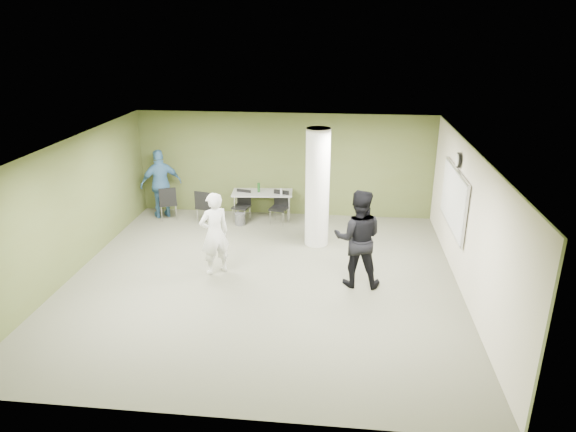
# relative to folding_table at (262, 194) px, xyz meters

# --- Properties ---
(floor) EXTENTS (8.00, 8.00, 0.00)m
(floor) POSITION_rel_folding_table_xyz_m (0.54, -3.52, -0.71)
(floor) COLOR #575845
(floor) RESTS_ON ground
(ceiling) EXTENTS (8.00, 8.00, 0.00)m
(ceiling) POSITION_rel_folding_table_xyz_m (0.54, -3.52, 2.09)
(ceiling) COLOR white
(ceiling) RESTS_ON wall_back
(wall_back) EXTENTS (8.00, 2.80, 0.02)m
(wall_back) POSITION_rel_folding_table_xyz_m (0.54, 0.48, 0.69)
(wall_back) COLOR #4E5628
(wall_back) RESTS_ON floor
(wall_left) EXTENTS (0.02, 8.00, 2.80)m
(wall_left) POSITION_rel_folding_table_xyz_m (-3.46, -3.52, 0.69)
(wall_left) COLOR #4E5628
(wall_left) RESTS_ON floor
(wall_right_cream) EXTENTS (0.02, 8.00, 2.80)m
(wall_right_cream) POSITION_rel_folding_table_xyz_m (4.54, -3.52, 0.69)
(wall_right_cream) COLOR beige
(wall_right_cream) RESTS_ON floor
(column) EXTENTS (0.56, 0.56, 2.80)m
(column) POSITION_rel_folding_table_xyz_m (1.54, -1.52, 0.69)
(column) COLOR silver
(column) RESTS_ON floor
(whiteboard) EXTENTS (0.05, 2.30, 1.30)m
(whiteboard) POSITION_rel_folding_table_xyz_m (4.46, -2.32, 0.79)
(whiteboard) COLOR silver
(whiteboard) RESTS_ON wall_right_cream
(wall_clock) EXTENTS (0.06, 0.32, 0.32)m
(wall_clock) POSITION_rel_folding_table_xyz_m (4.46, -2.32, 1.64)
(wall_clock) COLOR black
(wall_clock) RESTS_ON wall_right_cream
(folding_table) EXTENTS (1.65, 0.83, 1.01)m
(folding_table) POSITION_rel_folding_table_xyz_m (0.00, 0.00, 0.00)
(folding_table) COLOR gray
(folding_table) RESTS_ON floor
(wastebasket) EXTENTS (0.27, 0.27, 0.32)m
(wastebasket) POSITION_rel_folding_table_xyz_m (-0.53, -0.50, -0.55)
(wastebasket) COLOR #4C4C4C
(wastebasket) RESTS_ON floor
(chair_back_left) EXTENTS (0.60, 0.60, 0.94)m
(chair_back_left) POSITION_rel_folding_table_xyz_m (-2.50, -0.37, -0.16)
(chair_back_left) COLOR black
(chair_back_left) RESTS_ON floor
(chair_back_right) EXTENTS (0.55, 0.55, 0.91)m
(chair_back_right) POSITION_rel_folding_table_xyz_m (-1.45, -0.51, -0.18)
(chair_back_right) COLOR black
(chair_back_right) RESTS_ON floor
(chair_table_left) EXTENTS (0.50, 0.50, 0.83)m
(chair_table_left) POSITION_rel_folding_table_xyz_m (-0.52, -0.17, -0.23)
(chair_table_left) COLOR black
(chair_table_left) RESTS_ON floor
(chair_table_right) EXTENTS (0.52, 0.52, 0.87)m
(chair_table_right) POSITION_rel_folding_table_xyz_m (0.50, -0.24, -0.20)
(chair_table_right) COLOR black
(chair_table_right) RESTS_ON floor
(woman_white) EXTENTS (0.78, 0.73, 1.78)m
(woman_white) POSITION_rel_folding_table_xyz_m (-0.49, -3.29, 0.18)
(woman_white) COLOR silver
(woman_white) RESTS_ON floor
(man_black) EXTENTS (1.00, 0.79, 2.01)m
(man_black) POSITION_rel_folding_table_xyz_m (2.46, -3.49, 0.29)
(man_black) COLOR black
(man_black) RESTS_ON floor
(man_blue) EXTENTS (1.18, 0.95, 1.87)m
(man_blue) POSITION_rel_folding_table_xyz_m (-2.74, -0.12, 0.23)
(man_blue) COLOR teal
(man_blue) RESTS_ON floor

